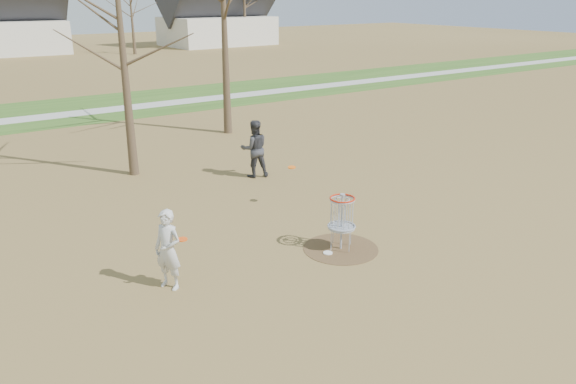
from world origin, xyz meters
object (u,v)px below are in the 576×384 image
at_px(player_throwing, 254,149).
at_px(disc_grounded, 328,253).
at_px(player_standing, 168,250).
at_px(disc_golf_basket, 342,213).

height_order(player_throwing, disc_grounded, player_throwing).
bearing_deg(player_throwing, player_standing, 63.57).
bearing_deg(disc_grounded, player_standing, 170.82).
distance_m(player_standing, disc_grounded, 3.81).
distance_m(player_standing, disc_golf_basket, 4.13).
bearing_deg(disc_grounded, player_throwing, 74.62).
bearing_deg(player_throwing, disc_grounded, 92.67).
height_order(player_standing, disc_grounded, player_standing).
distance_m(player_throwing, disc_golf_basket, 6.11).
height_order(disc_grounded, disc_golf_basket, disc_golf_basket).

